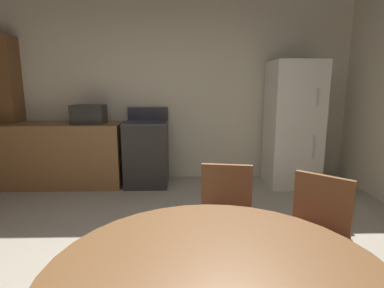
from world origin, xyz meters
TOP-DOWN VIEW (x-y plane):
  - wall_back at (0.00, 2.87)m, footprint 5.74×0.12m
  - kitchen_counter at (-1.61, 2.47)m, footprint 1.92×0.60m
  - pantry_column at (-2.35, 2.65)m, footprint 0.44×0.36m
  - oven_range at (-0.30, 2.47)m, footprint 0.60×0.60m
  - refrigerator at (1.78, 2.42)m, footprint 0.68×0.68m
  - microwave at (-1.09, 2.47)m, footprint 0.44×0.32m
  - chair_north at (0.54, 0.20)m, footprint 0.46×0.46m
  - chair_northeast at (1.08, -0.06)m, footprint 0.56×0.56m

SIDE VIEW (x-z plane):
  - kitchen_counter at x=-1.61m, z-range 0.00..0.90m
  - oven_range at x=-0.30m, z-range -0.08..1.02m
  - chair_north at x=0.54m, z-range 0.07..0.94m
  - chair_northeast at x=1.08m, z-range 0.07..0.94m
  - refrigerator at x=1.78m, z-range 0.00..1.76m
  - microwave at x=-1.09m, z-range 0.90..1.16m
  - pantry_column at x=-2.35m, z-range 0.00..2.10m
  - wall_back at x=0.00m, z-range 0.00..2.70m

